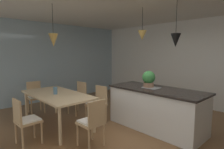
% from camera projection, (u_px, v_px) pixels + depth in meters
% --- Properties ---
extents(ground_plane, '(10.00, 8.40, 0.04)m').
position_uv_depth(ground_plane, '(133.00, 142.00, 3.54)').
color(ground_plane, brown).
extents(wall_back_kitchen, '(10.00, 0.12, 2.70)m').
position_uv_depth(wall_back_kitchen, '(204.00, 64.00, 5.59)').
color(wall_back_kitchen, white).
rests_on(wall_back_kitchen, ground_plane).
extents(window_wall_left_glazing, '(0.06, 8.40, 2.70)m').
position_uv_depth(window_wall_left_glazing, '(43.00, 63.00, 6.32)').
color(window_wall_left_glazing, '#9EB7C6').
rests_on(window_wall_left_glazing, ground_plane).
extents(dining_table, '(1.92, 0.95, 0.75)m').
position_uv_depth(dining_table, '(57.00, 97.00, 4.23)').
color(dining_table, '#D1B284').
rests_on(dining_table, ground_plane).
extents(chair_far_left, '(0.44, 0.44, 0.87)m').
position_uv_depth(chair_far_left, '(78.00, 97.00, 5.14)').
color(chair_far_left, tan).
rests_on(chair_far_left, ground_plane).
extents(chair_window_end, '(0.43, 0.43, 0.87)m').
position_uv_depth(chair_window_end, '(35.00, 96.00, 5.22)').
color(chair_window_end, tan).
rests_on(chair_window_end, ground_plane).
extents(chair_far_right, '(0.43, 0.43, 0.87)m').
position_uv_depth(chair_far_right, '(98.00, 103.00, 4.51)').
color(chair_far_right, tan).
rests_on(chair_far_right, ground_plane).
extents(chair_near_right, '(0.41, 0.41, 0.87)m').
position_uv_depth(chair_near_right, '(25.00, 120.00, 3.37)').
color(chair_near_right, tan).
rests_on(chair_near_right, ground_plane).
extents(chair_kitchen_end, '(0.41, 0.41, 0.87)m').
position_uv_depth(chair_kitchen_end, '(92.00, 121.00, 3.29)').
color(chair_kitchen_end, tan).
rests_on(chair_kitchen_end, ground_plane).
extents(kitchen_island, '(2.12, 0.90, 0.91)m').
position_uv_depth(kitchen_island, '(156.00, 108.00, 4.11)').
color(kitchen_island, silver).
rests_on(kitchen_island, ground_plane).
extents(pendant_over_table, '(0.20, 0.20, 0.89)m').
position_uv_depth(pendant_over_table, '(53.00, 40.00, 3.91)').
color(pendant_over_table, black).
extents(pendant_over_island_main, '(0.20, 0.20, 0.73)m').
position_uv_depth(pendant_over_island_main, '(142.00, 35.00, 4.22)').
color(pendant_over_island_main, black).
extents(pendant_over_island_aux, '(0.19, 0.19, 0.91)m').
position_uv_depth(pendant_over_island_aux, '(176.00, 40.00, 3.64)').
color(pendant_over_island_aux, black).
extents(potted_plant_on_island, '(0.29, 0.29, 0.38)m').
position_uv_depth(potted_plant_on_island, '(149.00, 79.00, 4.19)').
color(potted_plant_on_island, '#8C664C').
rests_on(potted_plant_on_island, kitchen_island).
extents(vase_on_dining_table, '(0.09, 0.09, 0.17)m').
position_uv_depth(vase_on_dining_table, '(55.00, 91.00, 4.16)').
color(vase_on_dining_table, slate).
rests_on(vase_on_dining_table, dining_table).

